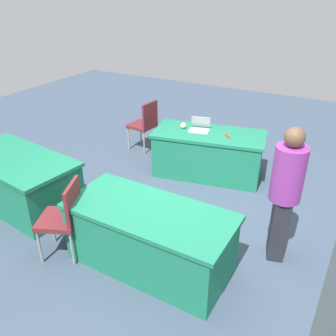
# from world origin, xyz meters

# --- Properties ---
(ground_plane) EXTENTS (14.40, 14.40, 0.00)m
(ground_plane) POSITION_xyz_m (0.00, 0.00, 0.00)
(ground_plane) COLOR #3D4C60
(table_foreground) EXTENTS (1.91, 1.15, 0.75)m
(table_foreground) POSITION_xyz_m (0.24, -1.74, 0.37)
(table_foreground) COLOR #1E7A56
(table_foreground) RESTS_ON ground
(table_mid_left) EXTENTS (1.93, 1.14, 0.75)m
(table_mid_left) POSITION_xyz_m (2.26, 0.39, 0.37)
(table_mid_left) COLOR #1E7A56
(table_mid_left) RESTS_ON ground
(table_back_left) EXTENTS (1.86, 0.88, 0.75)m
(table_back_left) POSITION_xyz_m (-0.05, 0.58, 0.37)
(table_back_left) COLOR #1E7A56
(table_back_left) RESTS_ON ground
(chair_near_front) EXTENTS (0.58, 0.58, 0.96)m
(chair_near_front) POSITION_xyz_m (0.90, 0.89, 0.55)
(chair_near_front) COLOR #9E9993
(chair_near_front) RESTS_ON ground
(chair_tucked_left) EXTENTS (0.48, 0.48, 0.96)m
(chair_tucked_left) POSITION_xyz_m (1.69, -2.09, 0.55)
(chair_tucked_left) COLOR #9E9993
(chair_tucked_left) RESTS_ON ground
(person_presenter) EXTENTS (0.42, 0.42, 1.62)m
(person_presenter) POSITION_xyz_m (-1.26, -0.27, 0.90)
(person_presenter) COLOR #26262D
(person_presenter) RESTS_ON ground
(laptop_silver) EXTENTS (0.37, 0.36, 0.21)m
(laptop_silver) POSITION_xyz_m (0.43, -1.77, 0.79)
(laptop_silver) COLOR silver
(laptop_silver) RESTS_ON table_foreground
(yarn_ball) EXTENTS (0.10, 0.10, 0.10)m
(yarn_ball) POSITION_xyz_m (0.70, -1.71, 0.79)
(yarn_ball) COLOR beige
(yarn_ball) RESTS_ON table_foreground
(scissors_red) EXTENTS (0.15, 0.15, 0.01)m
(scissors_red) POSITION_xyz_m (-0.07, -1.74, 0.75)
(scissors_red) COLOR red
(scissors_red) RESTS_ON table_foreground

